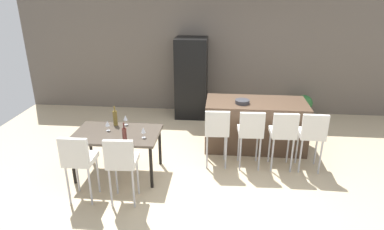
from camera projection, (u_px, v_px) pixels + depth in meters
name	position (u px, v px, depth m)	size (l,w,h in m)	color
ground_plane	(227.00, 163.00, 5.90)	(10.00, 10.00, 0.00)	#C6B28E
back_wall	(229.00, 52.00, 7.84)	(10.00, 0.12, 2.90)	#665B51
kitchen_island	(255.00, 125.00, 6.32)	(1.86, 0.86, 0.92)	#4C3828
bar_chair_left	(217.00, 129.00, 5.55)	(0.42, 0.42, 1.05)	silver
bar_chair_middle	(251.00, 130.00, 5.50)	(0.42, 0.42, 1.05)	silver
bar_chair_right	(283.00, 131.00, 5.45)	(0.41, 0.41, 1.05)	silver
bar_chair_far	(312.00, 133.00, 5.41)	(0.41, 0.41, 1.05)	silver
dining_table	(117.00, 137.00, 5.33)	(1.36, 0.84, 0.74)	#4C4238
dining_chair_near	(78.00, 158.00, 4.62)	(0.40, 0.40, 1.05)	silver
dining_chair_far	(121.00, 160.00, 4.57)	(0.42, 0.42, 1.05)	silver
wine_bottle_right	(115.00, 118.00, 5.53)	(0.07, 0.07, 0.34)	brown
wine_bottle_near	(124.00, 135.00, 4.94)	(0.07, 0.07, 0.32)	#471E19
wine_glass_left	(143.00, 130.00, 5.09)	(0.07, 0.07, 0.17)	silver
wine_glass_middle	(125.00, 118.00, 5.56)	(0.07, 0.07, 0.17)	silver
wine_glass_far	(107.00, 124.00, 5.34)	(0.07, 0.07, 0.17)	silver
refrigerator	(191.00, 78.00, 7.70)	(0.72, 0.68, 1.84)	black
fruit_bowl	(242.00, 102.00, 6.05)	(0.26, 0.26, 0.07)	#333338
potted_plant	(304.00, 105.00, 7.68)	(0.38, 0.38, 0.58)	beige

